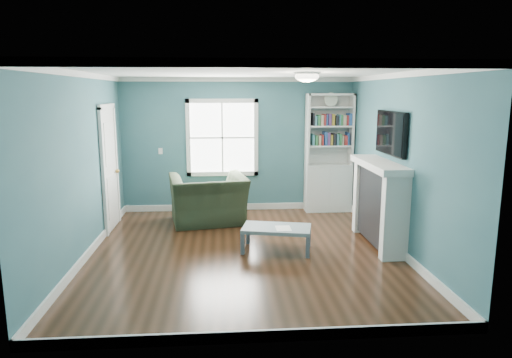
{
  "coord_description": "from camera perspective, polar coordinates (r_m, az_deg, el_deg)",
  "views": [
    {
      "loc": [
        -0.32,
        -6.41,
        2.32
      ],
      "look_at": [
        0.2,
        0.4,
        1.02
      ],
      "focal_mm": 32.0,
      "sensor_mm": 36.0,
      "label": 1
    }
  ],
  "objects": [
    {
      "name": "room_walls",
      "position": [
        6.46,
        -1.51,
        4.22
      ],
      "size": [
        5.0,
        5.0,
        5.0
      ],
      "color": "#315F6B",
      "rests_on": "ground"
    },
    {
      "name": "tv",
      "position": [
        7.1,
        16.52,
        5.54
      ],
      "size": [
        0.06,
        1.1,
        0.65
      ],
      "primitive_type": "cube",
      "color": "black",
      "rests_on": "fireplace"
    },
    {
      "name": "ceiling_fixture",
      "position": [
        6.63,
        6.39,
        12.7
      ],
      "size": [
        0.38,
        0.38,
        0.15
      ],
      "color": "white",
      "rests_on": "room_walls"
    },
    {
      "name": "coffee_table",
      "position": [
        6.8,
        2.59,
        -6.37
      ],
      "size": [
        1.09,
        0.75,
        0.36
      ],
      "rotation": [
        0.0,
        0.0,
        -0.22
      ],
      "color": "#525762",
      "rests_on": "ground"
    },
    {
      "name": "fireplace",
      "position": [
        7.23,
        15.16,
        -3.07
      ],
      "size": [
        0.44,
        1.58,
        1.3
      ],
      "color": "black",
      "rests_on": "ground"
    },
    {
      "name": "light_switch",
      "position": [
        9.04,
        -11.85,
        3.44
      ],
      "size": [
        0.08,
        0.01,
        0.12
      ],
      "primitive_type": "cube",
      "color": "white",
      "rests_on": "room_walls"
    },
    {
      "name": "window",
      "position": [
        8.94,
        -4.23,
        5.17
      ],
      "size": [
        1.4,
        0.06,
        1.5
      ],
      "color": "white",
      "rests_on": "room_walls"
    },
    {
      "name": "door",
      "position": [
        8.14,
        -17.84,
        1.45
      ],
      "size": [
        0.12,
        0.98,
        2.17
      ],
      "color": "silver",
      "rests_on": "ground"
    },
    {
      "name": "floor",
      "position": [
        6.82,
        -1.45,
        -9.09
      ],
      "size": [
        5.0,
        5.0,
        0.0
      ],
      "primitive_type": "plane",
      "color": "black",
      "rests_on": "ground"
    },
    {
      "name": "trim",
      "position": [
        6.51,
        -1.5,
        1.2
      ],
      "size": [
        4.5,
        5.0,
        2.6
      ],
      "color": "white",
      "rests_on": "ground"
    },
    {
      "name": "paper_sheet",
      "position": [
        6.71,
        3.42,
        -6.16
      ],
      "size": [
        0.22,
        0.28,
        0.0
      ],
      "primitive_type": "cube",
      "rotation": [
        0.0,
        0.0,
        -0.01
      ],
      "color": "white",
      "rests_on": "coffee_table"
    },
    {
      "name": "recliner",
      "position": [
        8.2,
        -6.01,
        -1.55
      ],
      "size": [
        1.44,
        1.06,
        1.15
      ],
      "primitive_type": "imported",
      "rotation": [
        0.0,
        0.0,
        -2.98
      ],
      "color": "black",
      "rests_on": "ground"
    },
    {
      "name": "bookshelf",
      "position": [
        9.07,
        9.02,
        1.79
      ],
      "size": [
        0.9,
        0.35,
        2.31
      ],
      "color": "silver",
      "rests_on": "ground"
    }
  ]
}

